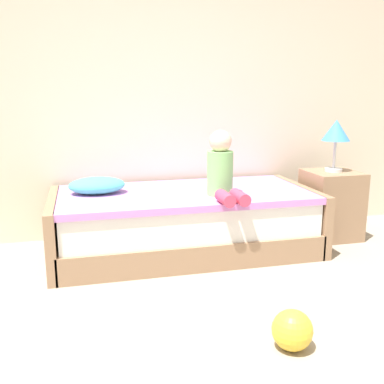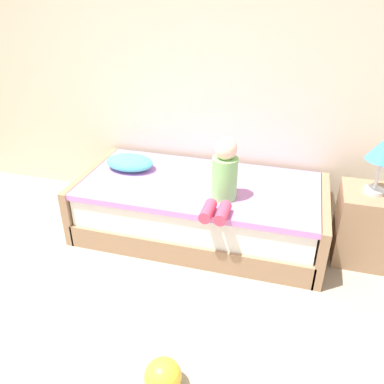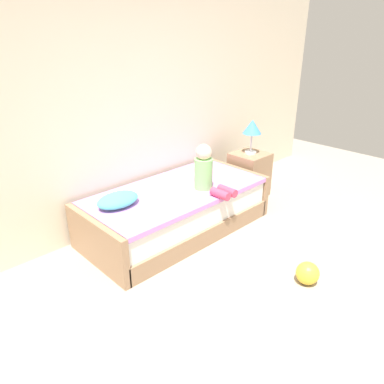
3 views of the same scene
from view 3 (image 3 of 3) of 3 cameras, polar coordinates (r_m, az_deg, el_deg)
name	(u,v)px [view 3 (image 3 of 3)]	position (r m, az deg, el deg)	size (l,w,h in m)	color
ground_plane	(327,341)	(3.09, 20.32, -20.92)	(9.20, 9.20, 0.00)	#9E9384
wall_rear	(115,98)	(4.02, -11.92, 14.19)	(7.20, 0.10, 2.90)	beige
bed	(177,210)	(4.11, -2.42, -2.84)	(2.11, 1.00, 0.50)	#997556
nightstand	(249,174)	(5.02, 8.89, 2.72)	(0.44, 0.44, 0.60)	#997556
table_lamp	(252,128)	(4.83, 9.38, 9.76)	(0.24, 0.24, 0.45)	silver
child_figure	(207,172)	(3.93, 2.31, 3.15)	(0.20, 0.51, 0.50)	#7FC672
pillow	(118,200)	(3.68, -11.50, -1.20)	(0.44, 0.30, 0.13)	#4CCCBC
toy_ball	(308,273)	(3.51, 17.59, -11.98)	(0.21, 0.21, 0.21)	yellow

